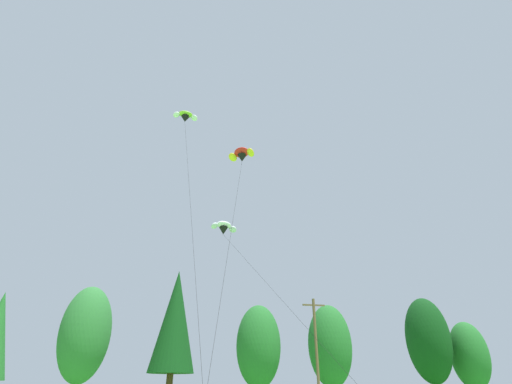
{
  "coord_description": "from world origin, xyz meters",
  "views": [
    {
      "loc": [
        -5.66,
        4.0,
        2.13
      ],
      "look_at": [
        -1.67,
        24.44,
        12.62
      ],
      "focal_mm": 27.75,
      "sensor_mm": 36.0,
      "label": 1
    }
  ],
  "objects_px": {
    "parafoil_kite_high_red_yellow": "(242,155)",
    "parafoil_kite_far_lime_white": "(185,117)",
    "parafoil_kite_mid_white": "(224,228)",
    "utility_pole": "(317,352)"
  },
  "relations": [
    {
      "from": "parafoil_kite_high_red_yellow",
      "to": "parafoil_kite_far_lime_white",
      "type": "xyz_separation_m",
      "value": [
        -4.58,
        4.27,
        6.15
      ]
    },
    {
      "from": "parafoil_kite_high_red_yellow",
      "to": "parafoil_kite_mid_white",
      "type": "distance_m",
      "value": 9.54
    },
    {
      "from": "utility_pole",
      "to": "parafoil_kite_mid_white",
      "type": "relative_size",
      "value": 0.55
    },
    {
      "from": "parafoil_kite_high_red_yellow",
      "to": "parafoil_kite_far_lime_white",
      "type": "bearing_deg",
      "value": 137.01
    },
    {
      "from": "parafoil_kite_high_red_yellow",
      "to": "parafoil_kite_mid_white",
      "type": "bearing_deg",
      "value": 91.06
    },
    {
      "from": "utility_pole",
      "to": "parafoil_kite_mid_white",
      "type": "xyz_separation_m",
      "value": [
        -9.25,
        -2.59,
        10.47
      ]
    },
    {
      "from": "utility_pole",
      "to": "parafoil_kite_high_red_yellow",
      "type": "height_order",
      "value": "parafoil_kite_high_red_yellow"
    },
    {
      "from": "parafoil_kite_mid_white",
      "to": "parafoil_kite_far_lime_white",
      "type": "relative_size",
      "value": 0.79
    },
    {
      "from": "parafoil_kite_mid_white",
      "to": "parafoil_kite_high_red_yellow",
      "type": "bearing_deg",
      "value": -88.94
    },
    {
      "from": "parafoil_kite_mid_white",
      "to": "parafoil_kite_far_lime_white",
      "type": "distance_m",
      "value": 10.8
    }
  ]
}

